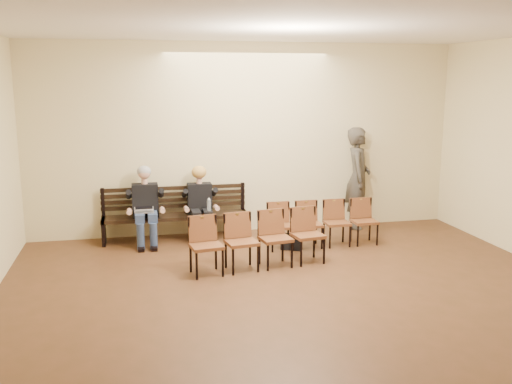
# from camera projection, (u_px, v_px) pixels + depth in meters

# --- Properties ---
(ground) EXTENTS (10.00, 10.00, 0.00)m
(ground) POSITION_uv_depth(u_px,v_px,m) (340.00, 349.00, 6.12)
(ground) COLOR #58321E
(ground) RESTS_ON ground
(room_walls) EXTENTS (8.02, 10.01, 3.51)m
(room_walls) POSITION_uv_depth(u_px,v_px,m) (322.00, 107.00, 6.37)
(room_walls) COLOR beige
(room_walls) RESTS_ON ground
(bench) EXTENTS (2.60, 0.90, 0.45)m
(bench) POSITION_uv_depth(u_px,v_px,m) (176.00, 227.00, 10.24)
(bench) COLOR black
(bench) RESTS_ON ground
(seated_man) EXTENTS (0.56, 0.77, 1.34)m
(seated_man) POSITION_uv_depth(u_px,v_px,m) (145.00, 206.00, 9.93)
(seated_man) COLOR black
(seated_man) RESTS_ON ground
(seated_woman) EXTENTS (0.53, 0.73, 1.23)m
(seated_woman) POSITION_uv_depth(u_px,v_px,m) (200.00, 206.00, 10.14)
(seated_woman) COLOR black
(seated_woman) RESTS_ON ground
(laptop) EXTENTS (0.33, 0.26, 0.24)m
(laptop) POSITION_uv_depth(u_px,v_px,m) (144.00, 213.00, 9.79)
(laptop) COLOR silver
(laptop) RESTS_ON bench
(water_bottle) EXTENTS (0.07, 0.07, 0.23)m
(water_bottle) POSITION_uv_depth(u_px,v_px,m) (209.00, 212.00, 9.94)
(water_bottle) COLOR silver
(water_bottle) RESTS_ON bench
(bag) EXTENTS (0.40, 0.34, 0.25)m
(bag) POSITION_uv_depth(u_px,v_px,m) (291.00, 242.00, 9.67)
(bag) COLOR black
(bag) RESTS_ON ground
(passerby) EXTENTS (0.81, 0.96, 2.24)m
(passerby) POSITION_uv_depth(u_px,v_px,m) (358.00, 170.00, 10.89)
(passerby) COLOR #3B3730
(passerby) RESTS_ON ground
(chair_row_front) EXTENTS (1.93, 0.43, 0.79)m
(chair_row_front) POSITION_uv_depth(u_px,v_px,m) (323.00, 224.00, 9.79)
(chair_row_front) COLOR brown
(chair_row_front) RESTS_ON ground
(chair_row_back) EXTENTS (2.15, 0.77, 0.86)m
(chair_row_back) POSITION_uv_depth(u_px,v_px,m) (259.00, 241.00, 8.64)
(chair_row_back) COLOR brown
(chair_row_back) RESTS_ON ground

